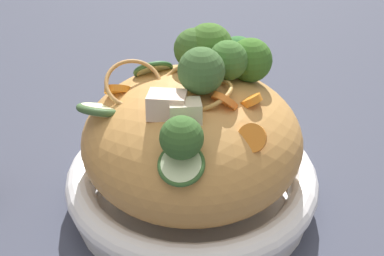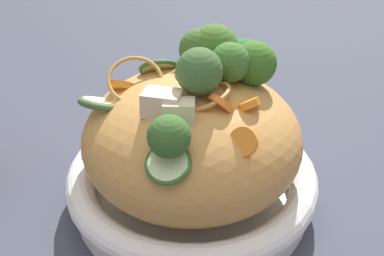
# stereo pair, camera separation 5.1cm
# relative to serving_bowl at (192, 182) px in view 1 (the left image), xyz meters

# --- Properties ---
(ground_plane) EXTENTS (3.00, 3.00, 0.00)m
(ground_plane) POSITION_rel_serving_bowl_xyz_m (0.00, 0.00, -0.03)
(ground_plane) COLOR #393C4C
(serving_bowl) EXTENTS (0.27, 0.27, 0.05)m
(serving_bowl) POSITION_rel_serving_bowl_xyz_m (0.00, 0.00, 0.00)
(serving_bowl) COLOR white
(serving_bowl) RESTS_ON ground_plane
(noodle_heap) EXTENTS (0.22, 0.22, 0.14)m
(noodle_heap) POSITION_rel_serving_bowl_xyz_m (0.00, 0.00, 0.06)
(noodle_heap) COLOR #BF8745
(noodle_heap) RESTS_ON serving_bowl
(broccoli_florets) EXTENTS (0.20, 0.11, 0.08)m
(broccoli_florets) POSITION_rel_serving_bowl_xyz_m (0.03, -0.01, 0.13)
(broccoli_florets) COLOR #90AD6F
(broccoli_florets) RESTS_ON serving_bowl
(carrot_coins) EXTENTS (0.11, 0.17, 0.04)m
(carrot_coins) POSITION_rel_serving_bowl_xyz_m (-0.01, -0.01, 0.11)
(carrot_coins) COLOR orange
(carrot_coins) RESTS_ON serving_bowl
(zucchini_slices) EXTENTS (0.16, 0.15, 0.05)m
(zucchini_slices) POSITION_rel_serving_bowl_xyz_m (-0.04, 0.05, 0.10)
(zucchini_slices) COLOR beige
(zucchini_slices) RESTS_ON serving_bowl
(chicken_chunks) EXTENTS (0.04, 0.06, 0.02)m
(chicken_chunks) POSITION_rel_serving_bowl_xyz_m (-0.05, 0.00, 0.12)
(chicken_chunks) COLOR beige
(chicken_chunks) RESTS_ON serving_bowl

